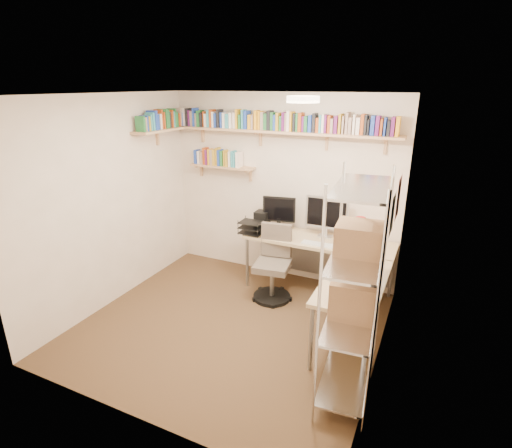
{
  "coord_description": "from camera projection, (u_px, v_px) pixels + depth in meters",
  "views": [
    {
      "loc": [
        1.91,
        -3.41,
        2.6
      ],
      "look_at": [
        0.07,
        0.55,
        1.05
      ],
      "focal_mm": 28.0,
      "sensor_mm": 36.0,
      "label": 1
    }
  ],
  "objects": [
    {
      "name": "wire_rack",
      "position": [
        355.0,
        279.0,
        3.25
      ],
      "size": [
        0.49,
        0.89,
        1.98
      ],
      "rotation": [
        0.0,
        0.0,
        0.09
      ],
      "color": "silver",
      "rests_on": "ground"
    },
    {
      "name": "corner_desk",
      "position": [
        317.0,
        247.0,
        4.83
      ],
      "size": [
        1.95,
        1.86,
        1.27
      ],
      "color": "beige",
      "rests_on": "ground"
    },
    {
      "name": "room_shell",
      "position": [
        228.0,
        193.0,
        4.02
      ],
      "size": [
        3.24,
        3.04,
        2.52
      ],
      "color": "beige",
      "rests_on": "ground"
    },
    {
      "name": "office_chair",
      "position": [
        273.0,
        268.0,
        5.02
      ],
      "size": [
        0.5,
        0.5,
        0.95
      ],
      "rotation": [
        0.0,
        0.0,
        0.14
      ],
      "color": "black",
      "rests_on": "ground"
    },
    {
      "name": "ground",
      "position": [
        230.0,
        325.0,
        4.54
      ],
      "size": [
        3.2,
        3.2,
        0.0
      ],
      "primitive_type": "plane",
      "color": "#4C3720",
      "rests_on": "ground"
    },
    {
      "name": "wall_shelves",
      "position": [
        246.0,
        130.0,
        5.15
      ],
      "size": [
        3.12,
        1.09,
        0.8
      ],
      "color": "#D9AD7A",
      "rests_on": "ground"
    }
  ]
}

